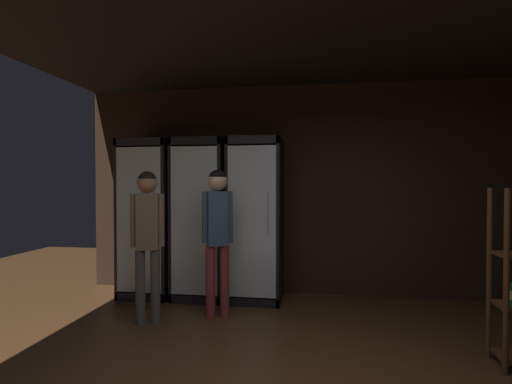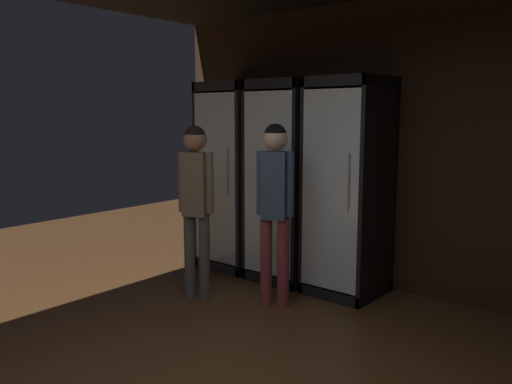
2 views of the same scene
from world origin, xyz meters
name	(u,v)px [view 1 (image 1 of 2)]	position (x,y,z in m)	size (l,w,h in m)	color
wall_back	(303,190)	(0.00, 3.03, 1.40)	(6.00, 0.06, 2.80)	black
ceiling_panel	(296,20)	(0.00, 1.00, 2.83)	(6.00, 8.00, 0.06)	black
cooler_far_left	(151,219)	(-2.01, 2.69, 1.00)	(0.66, 0.70, 2.05)	black
cooler_left	(203,220)	(-1.30, 2.69, 1.00)	(0.66, 0.70, 2.05)	black
cooler_center	(256,220)	(-0.58, 2.69, 1.01)	(0.66, 0.70, 2.05)	black
shopper_near	(147,228)	(-1.58, 1.62, 1.01)	(0.33, 0.22, 1.61)	#4C4C4C
shopper_far	(217,225)	(-0.90, 1.92, 1.02)	(0.32, 0.23, 1.63)	brown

